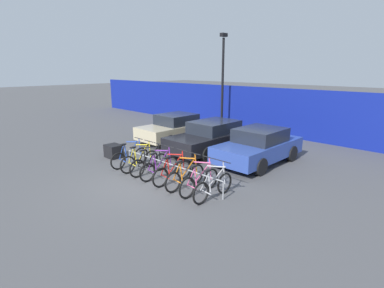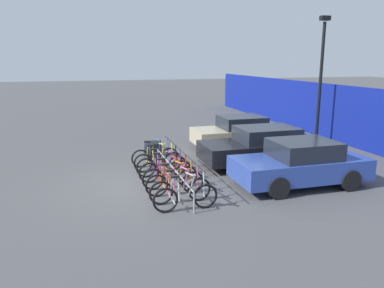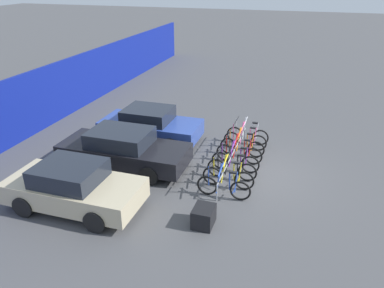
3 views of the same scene
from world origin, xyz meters
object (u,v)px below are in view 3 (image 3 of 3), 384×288
bike_rack (233,154)px  bicycle_black (232,169)px  bicycle_red (239,153)px  cargo_crate (204,216)px  bicycle_yellow (228,177)px  car_black (123,149)px  bicycle_silver (248,135)px  bicycle_orange (242,146)px  bicycle_blue (224,187)px  bicycle_purple (235,161)px  bicycle_pink (245,140)px  car_beige (74,187)px  car_blue (150,125)px

bike_rack → bicycle_black: bearing=-170.6°
bicycle_red → cargo_crate: (-3.97, 0.20, -0.10)m
bicycle_yellow → car_black: 3.87m
bicycle_black → bicycle_red: bearing=0.3°
bicycle_silver → car_black: 5.09m
bicycle_yellow → bicycle_orange: bearing=3.4°
bicycle_red → cargo_crate: bearing=177.5°
bicycle_yellow → car_black: size_ratio=0.38×
bicycle_red → bicycle_blue: bearing=-179.6°
bicycle_purple → bicycle_orange: size_ratio=1.00×
bicycle_yellow → bicycle_red: size_ratio=1.00×
car_black → bicycle_red: bearing=-67.8°
bicycle_blue → bicycle_purple: same height
bike_rack → bicycle_yellow: (-1.47, -0.15, -0.12)m
bicycle_purple → cargo_crate: bearing=178.4°
bicycle_blue → bicycle_orange: bearing=2.1°
cargo_crate → bicycle_pink: bearing=-2.2°
bicycle_red → car_black: car_black is taller
bicycle_red → bicycle_yellow: bearing=-179.6°
bike_rack → car_beige: bearing=135.1°
bike_rack → bicycle_red: (0.35, -0.15, -0.12)m
car_black → bicycle_yellow: bearing=-93.8°
bike_rack → bicycle_pink: size_ratio=2.78×
car_black → cargo_crate: car_black is taller
bicycle_blue → bicycle_pink: (3.67, 0.00, 0.00)m
bicycle_pink → cargo_crate: bicycle_pink is taller
bicycle_orange → car_blue: bearing=89.7°
bicycle_yellow → bicycle_black: bearing=3.4°
bike_rack → car_blue: 3.89m
bicycle_silver → cargo_crate: 5.73m
bicycle_purple → bicycle_blue: bearing=-178.1°
bicycle_pink → car_black: 4.75m
bicycle_pink → bicycle_silver: 0.55m
bike_rack → car_blue: (1.18, 3.71, 0.19)m
bicycle_yellow → cargo_crate: 2.16m
bicycle_blue → bicycle_orange: (3.05, 0.00, 0.00)m
car_beige → cargo_crate: 3.90m
bicycle_red → bicycle_pink: bearing=0.4°
bicycle_red → bicycle_orange: size_ratio=1.00×
car_black → car_blue: 2.39m
bike_rack → bicycle_red: bearing=-23.0°
bicycle_orange → bicycle_yellow: bearing=-176.8°
bicycle_yellow → bicycle_blue: bearing=-176.6°
bicycle_red → car_beige: (-4.29, 4.07, 0.31)m
bicycle_yellow → bicycle_purple: size_ratio=1.00×
bicycle_silver → bicycle_yellow: bearing=-178.8°
bicycle_red → bike_rack: bearing=157.4°
bicycle_purple → bicycle_black: bearing=-178.1°
bicycle_black → bicycle_yellow: bearing=-179.7°
bicycle_silver → bicycle_pink: bearing=-178.8°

